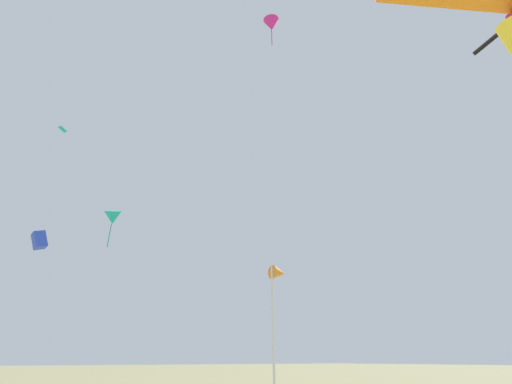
{
  "coord_description": "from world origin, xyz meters",
  "views": [
    {
      "loc": [
        -1.39,
        0.09,
        0.69
      ],
      "look_at": [
        0.35,
        2.68,
        2.19
      ],
      "focal_mm": 24.47,
      "sensor_mm": 36.0,
      "label": 1
    }
  ],
  "objects_px": {
    "distant_kite_magenta_mid_right": "(271,25)",
    "distant_kite_blue_low_right": "(39,240)",
    "distant_kite_teal_far_center": "(113,218)",
    "marker_flag": "(278,283)",
    "distant_kite_teal_high_right": "(63,129)"
  },
  "relations": [
    {
      "from": "distant_kite_teal_high_right",
      "to": "marker_flag",
      "type": "distance_m",
      "value": 30.05
    },
    {
      "from": "distant_kite_blue_low_right",
      "to": "distant_kite_magenta_mid_right",
      "type": "bearing_deg",
      "value": -65.1
    },
    {
      "from": "distant_kite_magenta_mid_right",
      "to": "marker_flag",
      "type": "relative_size",
      "value": 1.07
    },
    {
      "from": "distant_kite_blue_low_right",
      "to": "marker_flag",
      "type": "relative_size",
      "value": 0.74
    },
    {
      "from": "distant_kite_teal_high_right",
      "to": "distant_kite_blue_low_right",
      "type": "relative_size",
      "value": 0.55
    },
    {
      "from": "distant_kite_teal_high_right",
      "to": "marker_flag",
      "type": "relative_size",
      "value": 0.41
    },
    {
      "from": "distant_kite_teal_far_center",
      "to": "distant_kite_blue_low_right",
      "type": "height_order",
      "value": "distant_kite_teal_far_center"
    },
    {
      "from": "distant_kite_teal_far_center",
      "to": "distant_kite_blue_low_right",
      "type": "bearing_deg",
      "value": 131.48
    },
    {
      "from": "distant_kite_teal_high_right",
      "to": "distant_kite_teal_far_center",
      "type": "bearing_deg",
      "value": -30.01
    },
    {
      "from": "distant_kite_teal_far_center",
      "to": "distant_kite_blue_low_right",
      "type": "distance_m",
      "value": 6.52
    },
    {
      "from": "distant_kite_magenta_mid_right",
      "to": "distant_kite_blue_low_right",
      "type": "bearing_deg",
      "value": 114.9
    },
    {
      "from": "distant_kite_teal_high_right",
      "to": "distant_kite_blue_low_right",
      "type": "distance_m",
      "value": 9.5
    },
    {
      "from": "distant_kite_teal_high_right",
      "to": "distant_kite_blue_low_right",
      "type": "height_order",
      "value": "distant_kite_teal_high_right"
    },
    {
      "from": "distant_kite_blue_low_right",
      "to": "distant_kite_teal_far_center",
      "type": "bearing_deg",
      "value": -48.52
    },
    {
      "from": "distant_kite_teal_high_right",
      "to": "marker_flag",
      "type": "xyz_separation_m",
      "value": [
        3.78,
        -24.74,
        -16.62
      ]
    }
  ]
}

